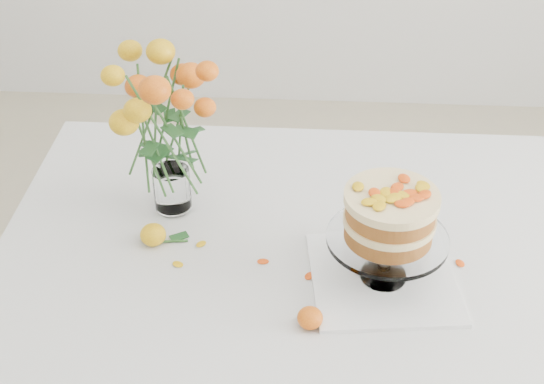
# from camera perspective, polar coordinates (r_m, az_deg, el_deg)

# --- Properties ---
(table) EXTENTS (1.43, 0.93, 0.76)m
(table) POSITION_cam_1_polar(r_m,az_deg,el_deg) (1.75, 3.50, -5.33)
(table) COLOR tan
(table) RESTS_ON ground
(napkin) EXTENTS (0.33, 0.33, 0.01)m
(napkin) POSITION_cam_1_polar(r_m,az_deg,el_deg) (1.60, 8.34, -6.43)
(napkin) COLOR white
(napkin) RESTS_ON table
(cake_stand) EXTENTS (0.25, 0.25, 0.22)m
(cake_stand) POSITION_cam_1_polar(r_m,az_deg,el_deg) (1.50, 8.83, -2.12)
(cake_stand) COLOR white
(cake_stand) RESTS_ON napkin
(rose_vase) EXTENTS (0.36, 0.36, 0.43)m
(rose_vase) POSITION_cam_1_polar(r_m,az_deg,el_deg) (1.65, -8.06, 5.82)
(rose_vase) COLOR white
(rose_vase) RESTS_ON table
(loose_rose_near) EXTENTS (0.10, 0.06, 0.05)m
(loose_rose_near) POSITION_cam_1_polar(r_m,az_deg,el_deg) (1.68, -8.92, -3.20)
(loose_rose_near) COLOR yellow
(loose_rose_near) RESTS_ON table
(loose_rose_far) EXTENTS (0.09, 0.05, 0.04)m
(loose_rose_far) POSITION_cam_1_polar(r_m,az_deg,el_deg) (1.48, 2.90, -9.45)
(loose_rose_far) COLOR #C84409
(loose_rose_far) RESTS_ON table
(stray_petal_a) EXTENTS (0.03, 0.02, 0.00)m
(stray_petal_a) POSITION_cam_1_polar(r_m,az_deg,el_deg) (1.62, -0.69, -5.26)
(stray_petal_a) COLOR #E5AD0E
(stray_petal_a) RESTS_ON table
(stray_petal_b) EXTENTS (0.03, 0.02, 0.00)m
(stray_petal_b) POSITION_cam_1_polar(r_m,az_deg,el_deg) (1.59, 2.83, -6.34)
(stray_petal_b) COLOR #E5AD0E
(stray_petal_b) RESTS_ON table
(stray_petal_c) EXTENTS (0.03, 0.02, 0.00)m
(stray_petal_c) POSITION_cam_1_polar(r_m,az_deg,el_deg) (1.56, 4.28, -7.38)
(stray_petal_c) COLOR #E5AD0E
(stray_petal_c) RESTS_ON table
(stray_petal_d) EXTENTS (0.03, 0.02, 0.00)m
(stray_petal_d) POSITION_cam_1_polar(r_m,az_deg,el_deg) (1.67, -5.36, -3.93)
(stray_petal_d) COLOR #E5AD0E
(stray_petal_d) RESTS_ON table
(stray_petal_e) EXTENTS (0.03, 0.02, 0.00)m
(stray_petal_e) POSITION_cam_1_polar(r_m,az_deg,el_deg) (1.63, -7.09, -5.43)
(stray_petal_e) COLOR #E5AD0E
(stray_petal_e) RESTS_ON table
(stray_petal_f) EXTENTS (0.03, 0.02, 0.00)m
(stray_petal_f) POSITION_cam_1_polar(r_m,az_deg,el_deg) (1.67, 13.97, -5.23)
(stray_petal_f) COLOR #E5AD0E
(stray_petal_f) RESTS_ON table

